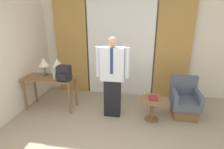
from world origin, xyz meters
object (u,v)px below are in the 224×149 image
object	(u,v)px
desk	(50,82)
person	(112,75)
table_lamp_right	(57,63)
armchair	(184,102)
book	(153,98)
side_table	(152,106)
table_lamp_left	(44,63)
bottle_near_edge	(54,75)
backpack	(64,73)

from	to	relation	value
desk	person	bearing A→B (deg)	-3.64
table_lamp_right	person	size ratio (longest dim) A/B	0.24
desk	armchair	xyz separation A→B (m)	(3.01, 0.17, -0.33)
book	person	bearing A→B (deg)	177.00
armchair	side_table	distance (m)	0.77
table_lamp_left	table_lamp_right	distance (m)	0.33
bottle_near_edge	backpack	bearing A→B (deg)	-8.53
table_lamp_left	backpack	size ratio (longest dim) A/B	1.28
backpack	desk	bearing A→B (deg)	162.43
armchair	side_table	xyz separation A→B (m)	(-0.70, -0.32, 0.02)
table_lamp_right	book	size ratio (longest dim) A/B	2.02
table_lamp_right	bottle_near_edge	distance (m)	0.30
armchair	desk	bearing A→B (deg)	-176.85
backpack	book	size ratio (longest dim) A/B	1.59
table_lamp_right	backpack	xyz separation A→B (m)	(0.26, -0.26, -0.14)
desk	table_lamp_left	world-z (taller)	table_lamp_left
desk	table_lamp_right	world-z (taller)	table_lamp_right
side_table	book	size ratio (longest dim) A/B	2.56
table_lamp_right	side_table	bearing A→B (deg)	-7.43
backpack	side_table	size ratio (longest dim) A/B	0.62
table_lamp_left	armchair	bearing A→B (deg)	0.73
table_lamp_right	armchair	world-z (taller)	table_lamp_right
table_lamp_left	armchair	size ratio (longest dim) A/B	0.50
table_lamp_right	armchair	bearing A→B (deg)	0.81
book	bottle_near_edge	bearing A→B (deg)	178.93
backpack	armchair	bearing A→B (deg)	6.64
desk	book	world-z (taller)	desk
armchair	book	bearing A→B (deg)	-156.35
armchair	side_table	size ratio (longest dim) A/B	1.59
person	desk	bearing A→B (deg)	176.36
bottle_near_edge	side_table	distance (m)	2.20
side_table	book	world-z (taller)	book
desk	bottle_near_edge	bearing A→B (deg)	-28.73
side_table	desk	bearing A→B (deg)	176.17
table_lamp_left	person	size ratio (longest dim) A/B	0.24
desk	table_lamp_right	distance (m)	0.47
desk	side_table	bearing A→B (deg)	-3.83
table_lamp_right	backpack	bearing A→B (deg)	-44.75
table_lamp_right	book	distance (m)	2.24
table_lamp_right	person	distance (m)	1.33
side_table	bottle_near_edge	bearing A→B (deg)	178.47
table_lamp_right	armchair	size ratio (longest dim) A/B	0.50
table_lamp_left	table_lamp_right	world-z (taller)	same
backpack	table_lamp_right	bearing A→B (deg)	135.25
side_table	book	distance (m)	0.17
armchair	side_table	world-z (taller)	armchair
armchair	book	world-z (taller)	armchair
desk	person	world-z (taller)	person
desk	armchair	world-z (taller)	armchair
desk	side_table	world-z (taller)	desk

